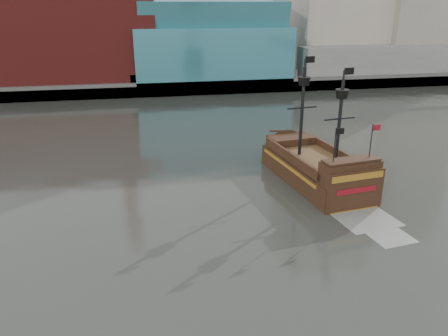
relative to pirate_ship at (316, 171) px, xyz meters
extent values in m
plane|color=#292C26|center=(-11.28, -17.66, -1.14)|extent=(400.00, 400.00, 0.00)
cube|color=slate|center=(-11.28, 74.34, -0.14)|extent=(220.00, 60.00, 2.00)
cube|color=#4C4C49|center=(-11.28, 44.84, 0.16)|extent=(220.00, 1.00, 2.60)
cube|color=maroon|center=(-33.28, 54.34, 8.36)|extent=(42.00, 18.00, 15.00)
cube|color=teal|center=(-1.28, 52.34, 5.86)|extent=(30.00, 16.00, 10.00)
cube|color=slate|center=(36.72, 48.34, 3.86)|extent=(40.00, 6.00, 6.00)
cube|color=teal|center=(-1.28, 52.34, 13.86)|extent=(28.00, 14.94, 8.78)
cube|color=black|center=(-0.04, 0.30, -0.49)|extent=(6.99, 13.50, 2.80)
cube|color=#50361D|center=(-0.04, 0.30, 1.07)|extent=(6.29, 12.15, 0.32)
cube|color=black|center=(-0.70, 5.42, 1.44)|extent=(4.87, 3.15, 1.08)
cube|color=black|center=(0.68, -5.26, 1.88)|extent=(5.29, 2.36, 1.94)
cube|color=black|center=(0.80, -6.24, 0.15)|extent=(5.27, 0.94, 4.31)
cube|color=#96651D|center=(0.82, -6.39, 1.88)|extent=(4.82, 0.70, 0.54)
cube|color=maroon|center=(0.82, -6.39, 0.69)|extent=(3.75, 0.57, 0.43)
cylinder|color=black|center=(-1.10, 1.79, 5.43)|extent=(0.34, 0.34, 8.40)
cylinder|color=black|center=(1.17, -1.50, 5.11)|extent=(0.34, 0.34, 7.75)
cone|color=black|center=(-1.10, 1.79, 8.34)|extent=(1.33, 1.33, 0.75)
cone|color=black|center=(1.17, -1.50, 7.69)|extent=(1.33, 1.33, 0.75)
cube|color=black|center=(-0.62, 1.85, 10.27)|extent=(0.97, 0.16, 0.59)
cube|color=black|center=(1.65, -1.44, 9.63)|extent=(0.97, 0.16, 0.59)
cube|color=gray|center=(1.03, -8.03, -1.13)|extent=(5.03, 4.43, 0.02)
camera|label=1|loc=(-16.29, -36.40, 15.06)|focal=35.00mm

